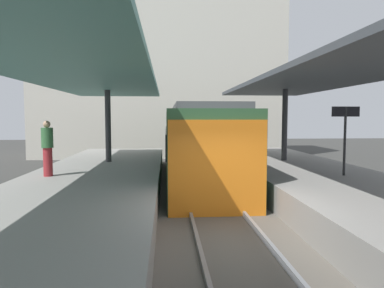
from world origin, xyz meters
TOP-DOWN VIEW (x-y plane):
  - ground_plane at (0.00, 0.00)m, footprint 80.00×80.00m
  - platform_left at (-3.80, 0.00)m, footprint 4.40×28.00m
  - track_ballast at (0.00, 0.00)m, footprint 3.20×28.00m
  - rail_near_side at (-0.72, 0.00)m, footprint 0.08×28.00m
  - rail_far_side at (0.72, 0.00)m, footprint 0.08×28.00m
  - commuter_train at (0.00, 7.60)m, footprint 2.78×11.42m
  - canopy_left at (-3.80, 1.40)m, footprint 4.18×21.00m
  - canopy_right at (3.80, 1.40)m, footprint 4.18×21.00m
  - platform_sign at (4.35, 3.55)m, footprint 0.90×0.08m
  - passenger_mid_platform at (-5.11, 4.09)m, footprint 0.36×0.36m
  - station_building_backdrop at (-1.82, 20.00)m, footprint 18.00×6.00m

SIDE VIEW (x-z plane):
  - ground_plane at x=0.00m, z-range 0.00..0.00m
  - track_ballast at x=0.00m, z-range 0.00..0.20m
  - rail_near_side at x=-0.72m, z-range 0.20..0.34m
  - rail_far_side at x=0.72m, z-range 0.20..0.34m
  - platform_left at x=-3.80m, z-range 0.00..1.00m
  - commuter_train at x=0.00m, z-range 0.18..3.28m
  - passenger_mid_platform at x=-5.11m, z-range 1.04..2.80m
  - platform_sign at x=4.35m, z-range 1.52..3.73m
  - canopy_left at x=-3.80m, z-range 2.47..5.64m
  - canopy_right at x=3.80m, z-range 2.50..5.75m
  - station_building_backdrop at x=-1.82m, z-range 0.00..11.00m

